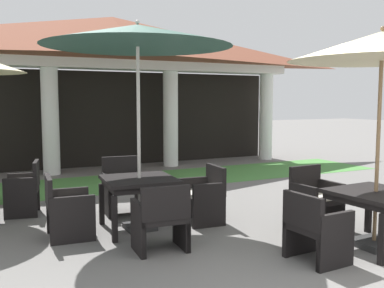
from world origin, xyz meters
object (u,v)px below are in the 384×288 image
(patio_umbrella_near_foreground, at_px, (382,48))
(patio_chair_near_foreground_north, at_px, (315,199))
(patio_chair_near_foreground_west, at_px, (315,228))
(patio_chair_mid_right_west, at_px, (67,208))
(patio_chair_mid_right_north, at_px, (123,187))
(patio_chair_mid_right_south, at_px, (161,219))
(patio_table_mid_right, at_px, (139,185))
(patio_chair_mid_left_east, at_px, (24,190))
(patio_table_near_foreground, at_px, (376,199))
(patio_umbrella_mid_right, at_px, (138,37))
(patio_chair_mid_right_east, at_px, (204,196))

(patio_umbrella_near_foreground, relative_size, patio_chair_near_foreground_north, 3.12)
(patio_chair_near_foreground_west, relative_size, patio_chair_near_foreground_north, 0.92)
(patio_umbrella_near_foreground, bearing_deg, patio_chair_mid_right_west, 148.12)
(patio_chair_mid_right_north, distance_m, patio_chair_mid_right_south, 1.99)
(patio_table_mid_right, bearing_deg, patio_chair_mid_right_west, 175.62)
(patio_chair_mid_left_east, distance_m, patio_chair_mid_right_west, 1.56)
(patio_chair_mid_right_west, bearing_deg, patio_chair_near_foreground_west, 51.86)
(patio_umbrella_near_foreground, height_order, patio_table_mid_right, patio_umbrella_near_foreground)
(patio_table_near_foreground, bearing_deg, patio_chair_near_foreground_west, -176.55)
(patio_umbrella_near_foreground, xyz_separation_m, patio_umbrella_mid_right, (-2.38, 2.02, 0.24))
(patio_chair_near_foreground_north, distance_m, patio_chair_mid_right_east, 1.62)
(patio_chair_mid_right_north, height_order, patio_chair_mid_right_west, patio_chair_mid_right_north)
(patio_table_mid_right, distance_m, patio_chair_mid_right_south, 1.02)
(patio_chair_mid_right_east, bearing_deg, patio_chair_near_foreground_north, -120.49)
(patio_chair_mid_left_east, xyz_separation_m, patio_chair_mid_right_east, (2.38, -1.67, -0.00))
(patio_table_near_foreground, bearing_deg, patio_table_mid_right, 139.65)
(patio_chair_mid_right_east, bearing_deg, patio_umbrella_mid_right, 90.00)
(patio_chair_near_foreground_west, xyz_separation_m, patio_chair_mid_right_south, (-1.44, 1.09, 0.01))
(patio_chair_near_foreground_west, relative_size, patio_chair_mid_right_north, 0.89)
(patio_chair_mid_left_east, distance_m, patio_chair_mid_right_north, 1.58)
(patio_chair_mid_right_south, bearing_deg, patio_chair_near_foreground_west, -32.86)
(patio_umbrella_mid_right, bearing_deg, patio_chair_near_foreground_north, -23.33)
(patio_chair_near_foreground_north, bearing_deg, patio_umbrella_near_foreground, 90.00)
(patio_chair_mid_left_east, xyz_separation_m, patio_chair_mid_right_north, (1.46, -0.59, 0.02))
(patio_table_mid_right, bearing_deg, patio_chair_mid_right_east, -4.38)
(patio_table_near_foreground, relative_size, patio_chair_near_foreground_north, 1.18)
(patio_table_near_foreground, height_order, patio_chair_mid_right_south, patio_chair_mid_right_south)
(patio_umbrella_near_foreground, relative_size, patio_table_mid_right, 2.58)
(patio_chair_mid_left_east, height_order, patio_chair_mid_right_south, patio_chair_mid_left_east)
(patio_chair_near_foreground_west, height_order, patio_chair_mid_right_east, patio_chair_mid_right_east)
(patio_umbrella_near_foreground, height_order, patio_chair_mid_right_west, patio_umbrella_near_foreground)
(patio_table_near_foreground, bearing_deg, patio_chair_mid_right_south, 157.21)
(patio_chair_mid_right_east, distance_m, patio_chair_mid_right_south, 1.41)
(patio_umbrella_near_foreground, height_order, patio_chair_mid_right_south, patio_umbrella_near_foreground)
(patio_table_near_foreground, distance_m, patio_table_mid_right, 3.12)
(patio_umbrella_mid_right, height_order, patio_chair_mid_right_north, patio_umbrella_mid_right)
(patio_chair_mid_left_east, relative_size, patio_chair_mid_right_east, 1.01)
(patio_table_near_foreground, height_order, patio_chair_mid_left_east, patio_chair_mid_left_east)
(patio_chair_mid_right_west, bearing_deg, patio_table_mid_right, 90.00)
(patio_chair_near_foreground_west, xyz_separation_m, patio_chair_near_foreground_north, (0.96, 1.08, 0.02))
(patio_table_near_foreground, xyz_separation_m, patio_chair_near_foreground_north, (-0.06, 1.02, -0.21))
(patio_chair_mid_left_east, relative_size, patio_umbrella_mid_right, 0.29)
(patio_table_mid_right, bearing_deg, patio_umbrella_near_foreground, -40.35)
(patio_table_near_foreground, distance_m, patio_chair_near_foreground_north, 1.05)
(patio_umbrella_near_foreground, relative_size, patio_chair_near_foreground_west, 3.38)
(patio_chair_mid_right_east, relative_size, patio_chair_mid_right_south, 1.02)
(patio_table_mid_right, bearing_deg, patio_chair_near_foreground_west, -56.83)
(patio_chair_mid_right_south, distance_m, patio_chair_mid_right_west, 1.41)
(patio_table_near_foreground, distance_m, patio_chair_mid_right_north, 3.80)
(patio_chair_mid_right_east, bearing_deg, patio_chair_mid_right_north, 44.96)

